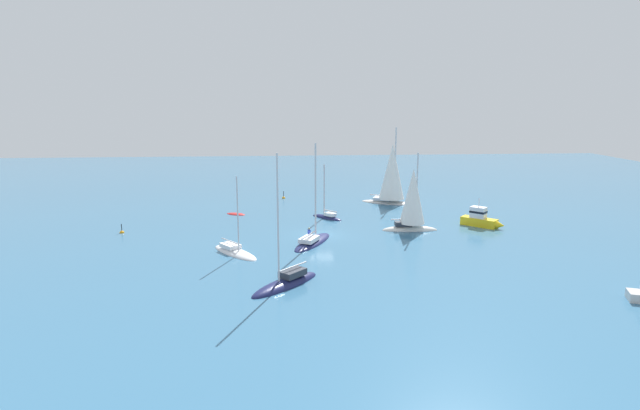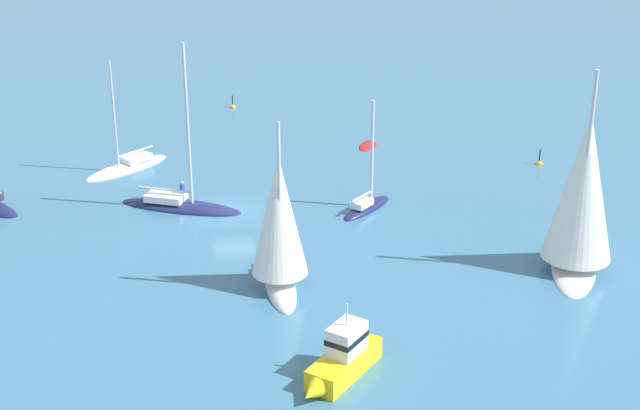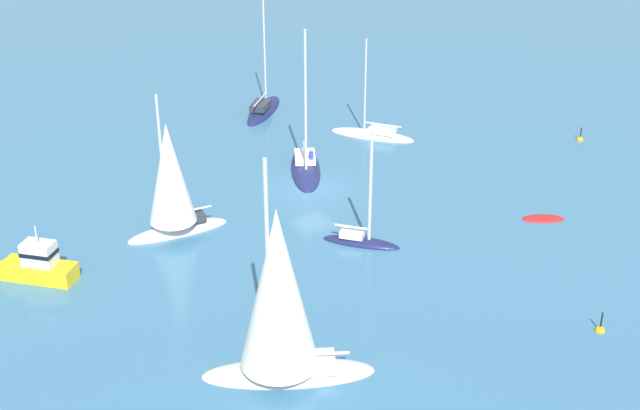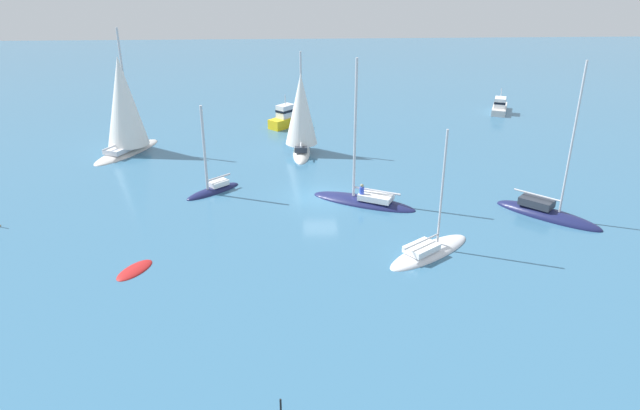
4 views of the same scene
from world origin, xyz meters
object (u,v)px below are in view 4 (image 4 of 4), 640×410
(yacht, at_px, (547,214))
(sailboat, at_px, (364,200))
(sailboat_1, at_px, (429,251))
(sailboat_2, at_px, (124,108))
(powerboat, at_px, (288,118))
(ketch, at_px, (213,189))
(sloop, at_px, (301,117))
(motor_cruiser, at_px, (500,106))
(dinghy, at_px, (135,270))

(yacht, xyz_separation_m, sailboat, (2.85, 12.02, 0.04))
(sailboat_1, distance_m, sailboat_2, 30.30)
(powerboat, xyz_separation_m, sailboat_1, (-27.35, -8.41, -0.73))
(ketch, bearing_deg, sailboat_2, -91.47)
(sloop, bearing_deg, motor_cruiser, -57.36)
(motor_cruiser, bearing_deg, dinghy, 157.63)
(powerboat, distance_m, sailboat_1, 28.63)
(yacht, relative_size, motor_cruiser, 2.01)
(yacht, relative_size, sailboat, 1.05)
(powerboat, bearing_deg, sailboat_1, -118.71)
(sloop, distance_m, sailboat_1, 20.49)
(ketch, relative_size, sailboat_2, 0.64)
(sailboat_1, bearing_deg, motor_cruiser, 27.28)
(sailboat, distance_m, motor_cruiser, 29.87)
(dinghy, bearing_deg, powerboat, 11.60)
(sloop, height_order, motor_cruiser, sloop)
(sailboat, relative_size, sloop, 1.14)
(sloop, bearing_deg, yacht, -128.41)
(yacht, distance_m, sloop, 21.80)
(dinghy, bearing_deg, yacht, -48.79)
(motor_cruiser, relative_size, dinghy, 1.91)
(sailboat, height_order, sailboat_2, sailboat_2)
(yacht, distance_m, sailboat, 12.35)
(motor_cruiser, bearing_deg, sailboat, 165.21)
(sloop, bearing_deg, ketch, 145.38)
(motor_cruiser, bearing_deg, sailboat_1, 176.59)
(yacht, xyz_separation_m, dinghy, (-5.99, 26.04, -0.15))
(yacht, relative_size, sailboat_1, 1.41)
(powerboat, bearing_deg, motor_cruiser, -35.40)
(sailboat, xyz_separation_m, sailboat_1, (-7.59, -2.96, -0.08))
(sailboat_2, relative_size, dinghy, 3.82)
(sailboat, bearing_deg, powerboat, -47.56)
(dinghy, bearing_deg, motor_cruiser, -15.76)
(powerboat, bearing_deg, sloop, -127.73)
(yacht, distance_m, motor_cruiser, 27.48)
(ketch, distance_m, sloop, 11.46)
(powerboat, relative_size, motor_cruiser, 0.80)
(yacht, xyz_separation_m, sailboat_1, (-4.74, 9.06, -0.05))
(motor_cruiser, distance_m, dinghy, 45.71)
(sailboat, distance_m, sloop, 12.48)
(sailboat_1, bearing_deg, sailboat_2, 100.85)
(ketch, relative_size, powerboat, 1.59)
(powerboat, height_order, sailboat_1, sailboat_1)
(ketch, height_order, sailboat_2, sailboat_2)
(yacht, bearing_deg, sailboat_2, -162.25)
(yacht, distance_m, sailboat_1, 10.22)
(ketch, xyz_separation_m, sailboat_1, (-10.11, -13.92, -0.13))
(ketch, distance_m, powerboat, 18.11)
(sloop, relative_size, sailboat_2, 0.84)
(powerboat, relative_size, sloop, 0.48)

